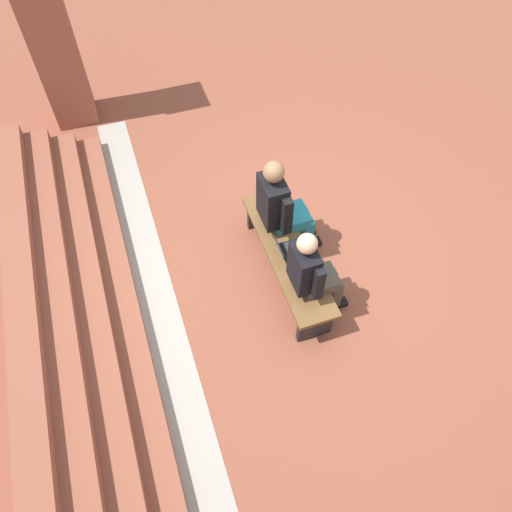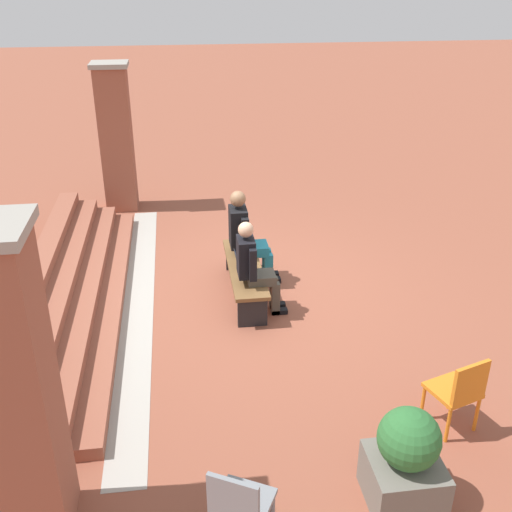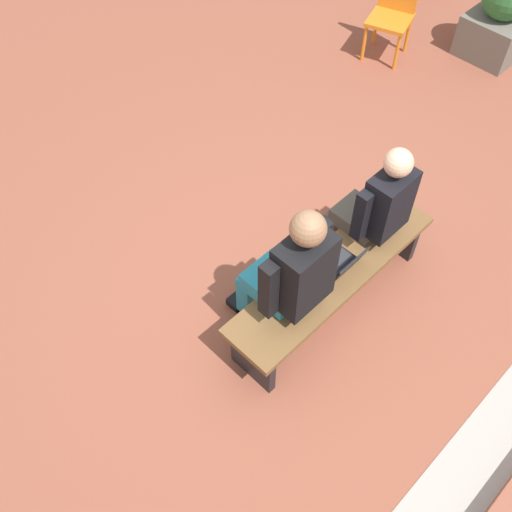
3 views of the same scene
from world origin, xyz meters
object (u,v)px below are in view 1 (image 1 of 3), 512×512
(bench, at_px, (287,257))
(person_student, at_px, (313,272))
(laptop, at_px, (288,252))
(person_adult, at_px, (282,206))

(bench, distance_m, person_student, 0.59)
(person_student, height_order, laptop, person_student)
(bench, xyz_separation_m, person_adult, (0.40, -0.07, 0.38))
(person_student, bearing_deg, person_adult, -0.37)
(bench, height_order, person_student, person_student)
(bench, distance_m, person_adult, 0.55)
(laptop, bearing_deg, bench, -18.41)
(person_student, relative_size, person_adult, 0.93)
(person_student, bearing_deg, laptop, 9.83)
(person_student, distance_m, person_adult, 0.87)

